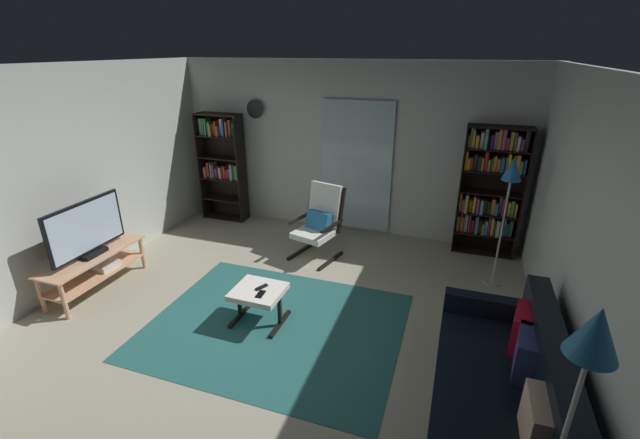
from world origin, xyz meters
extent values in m
plane|color=#A39F87|center=(0.00, 0.00, 0.00)|extent=(7.02, 7.02, 0.00)
cube|color=silver|center=(0.00, 2.90, 1.30)|extent=(5.60, 0.06, 2.60)
cube|color=silver|center=(-2.70, 0.00, 1.30)|extent=(0.06, 6.00, 2.60)
cube|color=silver|center=(2.70, 0.00, 1.30)|extent=(0.06, 6.00, 2.60)
cube|color=silver|center=(0.19, 2.83, 1.05)|extent=(1.10, 0.01, 2.00)
cube|color=#265F5C|center=(0.04, 0.11, 0.00)|extent=(2.63, 2.10, 0.01)
cube|color=tan|center=(-2.33, 0.09, 0.45)|extent=(0.44, 1.31, 0.02)
cube|color=tan|center=(-2.33, 0.09, 0.21)|extent=(0.40, 1.25, 0.02)
cylinder|color=tan|center=(-2.16, -0.52, 0.22)|extent=(0.05, 0.05, 0.44)
cylinder|color=tan|center=(-2.16, 0.69, 0.22)|extent=(0.05, 0.05, 0.44)
cylinder|color=tan|center=(-2.50, -0.52, 0.22)|extent=(0.05, 0.05, 0.44)
cylinder|color=tan|center=(-2.50, 0.69, 0.22)|extent=(0.05, 0.05, 0.44)
cube|color=silver|center=(-2.33, 0.22, 0.26)|extent=(0.26, 0.28, 0.07)
cube|color=black|center=(-2.33, 0.09, 0.49)|extent=(0.20, 0.32, 0.05)
cube|color=black|center=(-2.33, 0.09, 0.82)|extent=(0.04, 1.04, 0.61)
cube|color=silver|center=(-2.31, 0.09, 0.82)|extent=(0.01, 0.97, 0.55)
cube|color=black|center=(-2.41, 2.62, 0.89)|extent=(0.02, 0.30, 1.78)
cube|color=black|center=(-1.68, 2.62, 0.89)|extent=(0.02, 0.30, 1.78)
cube|color=black|center=(-2.05, 2.76, 0.89)|extent=(0.75, 0.02, 1.78)
cube|color=black|center=(-2.05, 2.62, 0.02)|extent=(0.71, 0.28, 0.02)
cube|color=black|center=(-2.05, 2.62, 0.36)|extent=(0.71, 0.28, 0.02)
cube|color=black|center=(-2.05, 2.62, 0.71)|extent=(0.71, 0.28, 0.02)
cube|color=black|center=(-2.05, 2.62, 1.07)|extent=(0.71, 0.28, 0.02)
cube|color=black|center=(-2.05, 2.62, 1.43)|extent=(0.71, 0.28, 0.02)
cube|color=black|center=(-2.05, 2.62, 1.77)|extent=(0.71, 0.28, 0.02)
cube|color=#953C8D|center=(-2.37, 2.61, 0.80)|extent=(0.03, 0.11, 0.16)
cube|color=red|center=(-2.33, 2.62, 0.81)|extent=(0.04, 0.22, 0.18)
cube|color=brown|center=(-2.29, 2.61, 0.85)|extent=(0.04, 0.13, 0.25)
cube|color=#2C202A|center=(-2.24, 2.62, 0.80)|extent=(0.03, 0.11, 0.16)
cube|color=teal|center=(-2.21, 2.61, 0.85)|extent=(0.02, 0.19, 0.25)
cube|color=red|center=(-2.18, 2.60, 0.84)|extent=(0.03, 0.15, 0.23)
cube|color=blue|center=(-2.14, 2.63, 0.80)|extent=(0.03, 0.16, 0.16)
cube|color=black|center=(-2.10, 2.63, 0.82)|extent=(0.04, 0.14, 0.21)
cube|color=beige|center=(-2.06, 2.62, 0.81)|extent=(0.03, 0.16, 0.18)
cube|color=red|center=(-2.03, 2.61, 0.80)|extent=(0.02, 0.17, 0.16)
cube|color=red|center=(-1.99, 2.61, 0.82)|extent=(0.04, 0.13, 0.21)
cube|color=red|center=(-1.95, 2.62, 0.80)|extent=(0.03, 0.10, 0.16)
cube|color=#9A4186|center=(-1.91, 2.63, 0.81)|extent=(0.03, 0.12, 0.18)
cube|color=gold|center=(-1.87, 2.63, 0.85)|extent=(0.03, 0.14, 0.26)
cube|color=#589795|center=(-1.83, 2.61, 0.85)|extent=(0.04, 0.21, 0.26)
cube|color=#A1913B|center=(-1.78, 2.62, 0.84)|extent=(0.04, 0.14, 0.24)
cube|color=#437B4D|center=(-1.74, 2.62, 0.84)|extent=(0.03, 0.19, 0.25)
cube|color=beige|center=(-2.37, 2.64, 1.56)|extent=(0.04, 0.13, 0.26)
cube|color=teal|center=(-2.33, 2.63, 1.57)|extent=(0.03, 0.18, 0.26)
cube|color=#2C8D4F|center=(-2.29, 2.63, 1.57)|extent=(0.02, 0.18, 0.26)
cube|color=#328C4C|center=(-2.25, 2.62, 1.56)|extent=(0.03, 0.17, 0.26)
cube|color=beige|center=(-2.21, 2.62, 1.53)|extent=(0.04, 0.11, 0.19)
cube|color=#447C46|center=(-2.17, 2.61, 1.54)|extent=(0.02, 0.20, 0.22)
cube|color=#9E8F3D|center=(-2.14, 2.60, 1.53)|extent=(0.03, 0.24, 0.19)
cube|color=red|center=(-2.10, 2.61, 1.53)|extent=(0.03, 0.13, 0.18)
cube|color=red|center=(-2.07, 2.64, 1.55)|extent=(0.02, 0.21, 0.23)
cube|color=brown|center=(-2.02, 2.62, 1.52)|extent=(0.04, 0.23, 0.17)
cube|color=beige|center=(-1.98, 2.62, 1.57)|extent=(0.04, 0.12, 0.27)
cube|color=#2661B4|center=(-1.92, 2.61, 1.55)|extent=(0.03, 0.17, 0.23)
cube|color=#2A241E|center=(-1.89, 2.63, 1.54)|extent=(0.02, 0.12, 0.21)
cube|color=red|center=(-1.86, 2.63, 1.55)|extent=(0.03, 0.23, 0.24)
cube|color=olive|center=(-1.82, 2.62, 1.57)|extent=(0.03, 0.14, 0.26)
cube|color=#2D7D3E|center=(-1.77, 2.64, 1.54)|extent=(0.03, 0.12, 0.21)
cube|color=#182433|center=(-1.74, 2.63, 1.51)|extent=(0.02, 0.22, 0.16)
cube|color=black|center=(1.73, 2.67, 0.91)|extent=(0.02, 0.30, 1.81)
cube|color=black|center=(2.54, 2.67, 0.91)|extent=(0.02, 0.30, 1.81)
cube|color=black|center=(2.13, 2.81, 0.91)|extent=(0.83, 0.02, 1.81)
cube|color=black|center=(2.13, 2.67, 0.02)|extent=(0.80, 0.28, 0.02)
cube|color=black|center=(2.13, 2.67, 0.30)|extent=(0.80, 0.28, 0.02)
cube|color=black|center=(2.13, 2.67, 0.60)|extent=(0.80, 0.28, 0.02)
cube|color=black|center=(2.13, 2.67, 0.91)|extent=(0.80, 0.28, 0.02)
cube|color=black|center=(2.13, 2.67, 1.21)|extent=(0.80, 0.28, 0.02)
cube|color=black|center=(2.13, 2.67, 1.51)|extent=(0.80, 0.28, 0.02)
cube|color=black|center=(2.13, 2.67, 1.79)|extent=(0.80, 0.28, 0.02)
cube|color=#A38F34|center=(1.77, 2.67, 0.42)|extent=(0.04, 0.18, 0.22)
cube|color=#A9952E|center=(1.81, 2.68, 0.44)|extent=(0.02, 0.16, 0.26)
cube|color=red|center=(1.83, 2.65, 0.42)|extent=(0.02, 0.20, 0.22)
cube|color=beige|center=(1.87, 2.67, 0.44)|extent=(0.04, 0.15, 0.25)
cube|color=#923D90|center=(1.92, 2.66, 0.44)|extent=(0.02, 0.15, 0.25)
cube|color=red|center=(1.96, 2.67, 0.40)|extent=(0.04, 0.10, 0.17)
cube|color=#3E66B0|center=(2.02, 2.66, 0.44)|extent=(0.04, 0.23, 0.26)
cube|color=#C43B2E|center=(2.06, 2.67, 0.40)|extent=(0.04, 0.13, 0.18)
cube|color=#41813B|center=(2.11, 2.66, 0.39)|extent=(0.04, 0.23, 0.16)
cube|color=#5993A2|center=(2.15, 2.68, 0.41)|extent=(0.03, 0.23, 0.20)
cube|color=#8D388B|center=(2.18, 2.67, 0.44)|extent=(0.02, 0.20, 0.26)
cube|color=orange|center=(2.22, 2.65, 0.44)|extent=(0.03, 0.19, 0.26)
cube|color=teal|center=(2.25, 2.68, 0.41)|extent=(0.02, 0.17, 0.21)
cube|color=beige|center=(2.30, 2.65, 0.42)|extent=(0.04, 0.23, 0.23)
cube|color=teal|center=(2.34, 2.66, 0.41)|extent=(0.03, 0.24, 0.19)
cube|color=teal|center=(2.38, 2.68, 0.44)|extent=(0.02, 0.16, 0.26)
cube|color=#3A5DA7|center=(2.42, 2.68, 0.40)|extent=(0.03, 0.15, 0.18)
cube|color=#367F51|center=(2.47, 2.68, 0.43)|extent=(0.04, 0.13, 0.24)
cube|color=yellow|center=(1.76, 2.66, 0.74)|extent=(0.03, 0.15, 0.26)
cube|color=#90388E|center=(1.80, 2.65, 0.70)|extent=(0.04, 0.17, 0.18)
cube|color=#A9962F|center=(1.84, 2.65, 0.74)|extent=(0.04, 0.23, 0.26)
cube|color=gold|center=(1.90, 2.68, 0.70)|extent=(0.04, 0.14, 0.17)
cube|color=gold|center=(1.95, 2.69, 0.73)|extent=(0.03, 0.22, 0.23)
cube|color=#9B3987|center=(1.99, 2.66, 0.72)|extent=(0.03, 0.22, 0.22)
cube|color=teal|center=(2.05, 2.66, 0.71)|extent=(0.04, 0.24, 0.20)
cube|color=brown|center=(2.09, 2.69, 0.71)|extent=(0.03, 0.19, 0.19)
cube|color=#2B2D30|center=(2.14, 2.66, 0.70)|extent=(0.04, 0.12, 0.18)
cube|color=orange|center=(2.19, 2.67, 0.72)|extent=(0.04, 0.15, 0.21)
cube|color=#2A66B0|center=(2.24, 2.66, 0.70)|extent=(0.04, 0.18, 0.17)
cube|color=#984783|center=(2.28, 2.68, 0.74)|extent=(0.02, 0.14, 0.26)
cube|color=brown|center=(2.32, 2.66, 0.73)|extent=(0.02, 0.14, 0.24)
cube|color=#2F2E28|center=(2.35, 2.65, 0.71)|extent=(0.03, 0.11, 0.19)
cube|color=gold|center=(2.40, 2.67, 0.71)|extent=(0.03, 0.12, 0.20)
cube|color=#397F3B|center=(2.44, 2.67, 0.72)|extent=(0.04, 0.16, 0.22)
cube|color=orange|center=(2.48, 2.66, 0.71)|extent=(0.03, 0.16, 0.20)
cube|color=orange|center=(1.77, 2.67, 1.34)|extent=(0.03, 0.20, 0.25)
cube|color=gold|center=(1.80, 2.67, 1.29)|extent=(0.03, 0.18, 0.16)
cube|color=red|center=(1.84, 2.68, 1.30)|extent=(0.04, 0.14, 0.17)
cube|color=#222630|center=(1.88, 2.68, 1.32)|extent=(0.04, 0.11, 0.21)
cube|color=#252C24|center=(1.93, 2.66, 1.31)|extent=(0.04, 0.10, 0.19)
cube|color=orange|center=(1.97, 2.65, 1.30)|extent=(0.03, 0.13, 0.18)
cube|color=red|center=(2.02, 2.66, 1.34)|extent=(0.04, 0.10, 0.25)
cube|color=#A3933C|center=(2.06, 2.66, 1.30)|extent=(0.02, 0.17, 0.16)
cube|color=#358B40|center=(2.09, 2.67, 1.30)|extent=(0.02, 0.13, 0.17)
cube|color=orange|center=(2.13, 2.68, 1.32)|extent=(0.04, 0.13, 0.20)
cube|color=orange|center=(2.17, 2.67, 1.30)|extent=(0.03, 0.10, 0.17)
cube|color=#2657AC|center=(2.22, 2.67, 1.31)|extent=(0.04, 0.16, 0.19)
cube|color=#A78A2A|center=(2.27, 2.68, 1.31)|extent=(0.02, 0.13, 0.20)
cube|color=gold|center=(2.30, 2.66, 1.35)|extent=(0.02, 0.23, 0.26)
cube|color=#5A969A|center=(2.33, 2.68, 1.31)|extent=(0.03, 0.13, 0.19)
cube|color=orange|center=(2.36, 2.68, 1.33)|extent=(0.02, 0.16, 0.23)
cube|color=orange|center=(2.40, 2.67, 1.34)|extent=(0.04, 0.21, 0.25)
cube|color=#388953|center=(2.45, 2.65, 1.30)|extent=(0.04, 0.18, 0.18)
cube|color=#355CA8|center=(2.49, 2.69, 1.31)|extent=(0.03, 0.22, 0.19)
cube|color=olive|center=(1.76, 2.68, 1.60)|extent=(0.02, 0.19, 0.16)
cube|color=#919F2A|center=(1.79, 2.69, 1.65)|extent=(0.03, 0.17, 0.27)
cube|color=beige|center=(1.82, 2.67, 1.63)|extent=(0.02, 0.14, 0.23)
cube|color=orange|center=(1.87, 2.66, 1.60)|extent=(0.04, 0.17, 0.17)
cube|color=beige|center=(1.92, 2.68, 1.62)|extent=(0.04, 0.17, 0.21)
cube|color=teal|center=(1.97, 2.65, 1.65)|extent=(0.03, 0.22, 0.27)
cube|color=#2D2632|center=(2.01, 2.66, 1.62)|extent=(0.03, 0.10, 0.21)
cube|color=purple|center=(2.05, 2.68, 1.61)|extent=(0.04, 0.12, 0.18)
cube|color=#984982|center=(2.10, 2.66, 1.63)|extent=(0.04, 0.12, 0.23)
cube|color=orange|center=(2.14, 2.66, 1.65)|extent=(0.04, 0.15, 0.26)
cube|color=#9A418A|center=(2.19, 2.66, 1.65)|extent=(0.04, 0.17, 0.26)
cube|color=#CD3738|center=(2.24, 2.66, 1.60)|extent=(0.03, 0.13, 0.16)
cube|color=olive|center=(2.28, 2.68, 1.64)|extent=(0.04, 0.20, 0.24)
cube|color=brown|center=(2.33, 2.67, 1.63)|extent=(0.02, 0.20, 0.23)
cube|color=beige|center=(2.36, 2.66, 1.61)|extent=(0.03, 0.20, 0.19)
cube|color=#93388E|center=(2.41, 2.65, 1.59)|extent=(0.04, 0.12, 0.15)
cube|color=#271F27|center=(2.46, 2.66, 1.65)|extent=(0.04, 0.16, 0.26)
cube|color=black|center=(2.14, -0.49, 0.20)|extent=(0.86, 1.95, 0.40)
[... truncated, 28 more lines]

